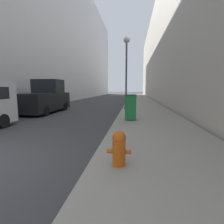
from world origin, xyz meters
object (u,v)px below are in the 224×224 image
fire_hydrant (119,147)px  trash_bin (131,107)px  pickup_truck (44,99)px  lamppost (126,62)px

fire_hydrant → trash_bin: trash_bin is taller
fire_hydrant → pickup_truck: 10.87m
lamppost → pickup_truck: size_ratio=1.08×
fire_hydrant → pickup_truck: (-6.36, 8.79, 0.48)m
trash_bin → fire_hydrant: bearing=-91.4°
pickup_truck → lamppost: bearing=13.5°
pickup_truck → fire_hydrant: bearing=-54.1°
lamppost → pickup_truck: bearing=-166.5°
lamppost → trash_bin: bearing=-84.4°
lamppost → pickup_truck: 6.80m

